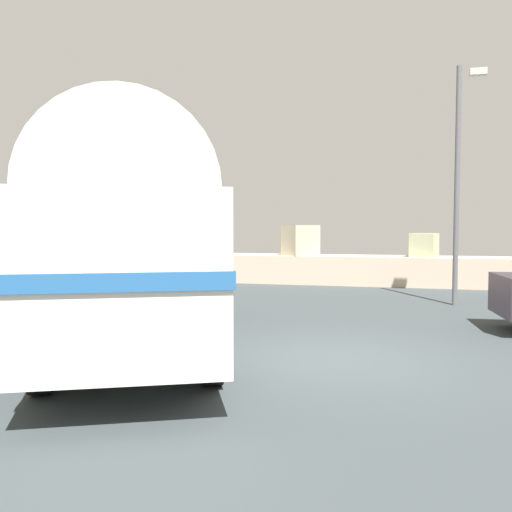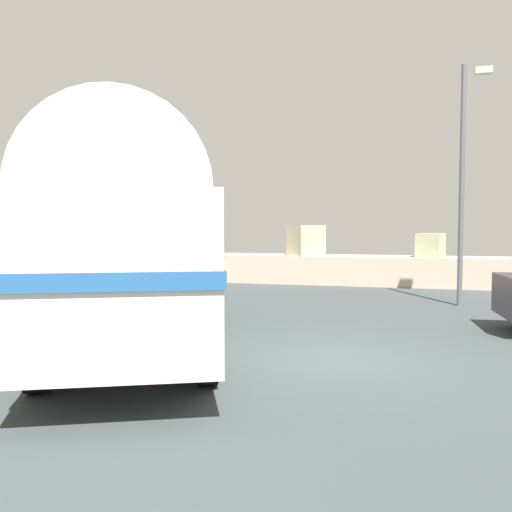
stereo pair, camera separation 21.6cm
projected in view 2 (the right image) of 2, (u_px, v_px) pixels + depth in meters
The scene contains 4 objects.
ground at pixel (331, 360), 8.69m from camera, with size 32.00×26.00×0.02m.
breakwater at pixel (359, 266), 20.12m from camera, with size 31.36×1.95×2.49m.
vintage_coach at pixel (136, 235), 9.63m from camera, with size 5.74×8.80×3.70m.
lamp_post at pixel (465, 172), 14.48m from camera, with size 0.82×0.56×6.58m.
Camera 2 is at (1.11, -8.60, 2.20)m, focal length 37.20 mm.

